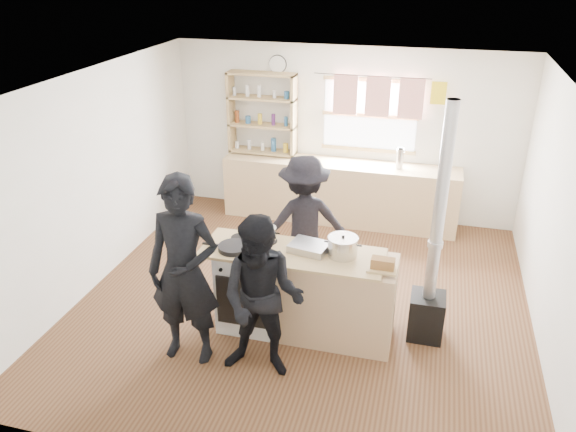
% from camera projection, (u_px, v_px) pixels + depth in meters
% --- Properties ---
extents(ground, '(5.00, 5.00, 0.01)m').
position_uv_depth(ground, '(304.00, 300.00, 6.49)').
color(ground, brown).
rests_on(ground, ground).
extents(back_counter, '(3.40, 0.55, 0.90)m').
position_uv_depth(back_counter, '(339.00, 192.00, 8.23)').
color(back_counter, tan).
rests_on(back_counter, ground).
extents(shelving_unit, '(1.00, 0.28, 1.20)m').
position_uv_depth(shelving_unit, '(262.00, 113.00, 8.16)').
color(shelving_unit, tan).
rests_on(shelving_unit, back_counter).
extents(thermos, '(0.10, 0.10, 0.29)m').
position_uv_depth(thermos, '(400.00, 158.00, 7.79)').
color(thermos, silver).
rests_on(thermos, back_counter).
extents(cooking_island, '(1.97, 0.64, 0.93)m').
position_uv_depth(cooking_island, '(306.00, 293.00, 5.77)').
color(cooking_island, white).
rests_on(cooking_island, ground).
extents(skillet_greens, '(0.32, 0.32, 0.05)m').
position_uv_depth(skillet_greens, '(234.00, 247.00, 5.64)').
color(skillet_greens, black).
rests_on(skillet_greens, cooking_island).
extents(roast_tray, '(0.42, 0.36, 0.08)m').
position_uv_depth(roast_tray, '(309.00, 247.00, 5.62)').
color(roast_tray, silver).
rests_on(roast_tray, cooking_island).
extents(stockpot_stove, '(0.20, 0.20, 0.17)m').
position_uv_depth(stockpot_stove, '(267.00, 234.00, 5.80)').
color(stockpot_stove, '#B5B5B8').
rests_on(stockpot_stove, cooking_island).
extents(stockpot_counter, '(0.30, 0.30, 0.22)m').
position_uv_depth(stockpot_counter, '(343.00, 246.00, 5.50)').
color(stockpot_counter, '#BCBCBE').
rests_on(stockpot_counter, cooking_island).
extents(bread_board, '(0.29, 0.21, 0.12)m').
position_uv_depth(bread_board, '(383.00, 265.00, 5.27)').
color(bread_board, tan).
rests_on(bread_board, cooking_island).
extents(flue_heater, '(0.35, 0.35, 2.50)m').
position_uv_depth(flue_heater, '(430.00, 282.00, 5.61)').
color(flue_heater, black).
rests_on(flue_heater, ground).
extents(person_near_left, '(0.71, 0.49, 1.90)m').
position_uv_depth(person_near_left, '(184.00, 272.00, 5.22)').
color(person_near_left, black).
rests_on(person_near_left, ground).
extents(person_near_right, '(0.81, 0.64, 1.62)m').
position_uv_depth(person_near_right, '(262.00, 299.00, 5.06)').
color(person_near_right, black).
rests_on(person_near_right, ground).
extents(person_far, '(1.19, 0.97, 1.60)m').
position_uv_depth(person_far, '(304.00, 222.00, 6.52)').
color(person_far, black).
rests_on(person_far, ground).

